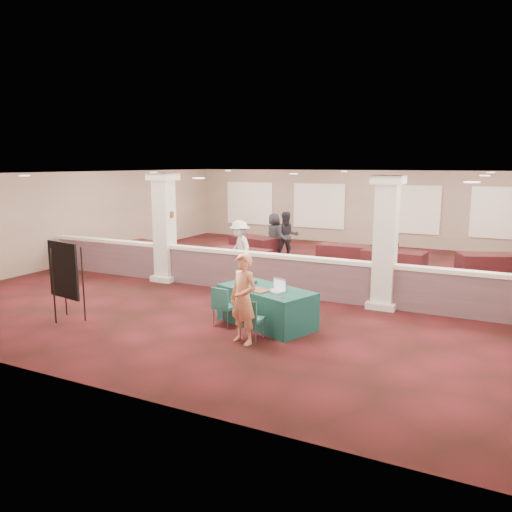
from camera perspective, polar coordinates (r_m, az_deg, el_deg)
The scene contains 33 objects.
ground at distance 14.93m, azimuth 4.17°, elevation -2.97°, with size 16.00×16.00×0.00m, color #461115.
wall_back at distance 22.21m, azimuth 12.12°, elevation 5.44°, with size 16.00×0.04×3.20m, color #816B59.
wall_front at distance 7.94m, azimuth -18.19°, elevation -3.62°, with size 16.00×0.04×3.20m, color #816B59.
wall_left at distance 19.12m, azimuth -18.59°, elevation 4.34°, with size 0.04×16.00×3.20m, color #816B59.
ceiling at distance 14.52m, azimuth 4.34°, elevation 9.41°, with size 16.00×16.00×0.02m, color silver.
partition_wall at distance 13.46m, azimuth 1.78°, elevation -1.95°, with size 15.60×0.28×1.10m.
column_left at distance 15.05m, azimuth -10.42°, elevation 3.34°, with size 0.72×0.72×3.20m.
column_right at distance 12.34m, azimuth 14.58°, elevation 1.63°, with size 0.72×0.72×3.20m.
sconce_left at distance 15.18m, azimuth -11.31°, elevation 4.75°, with size 0.12×0.12×0.18m.
sconce_right at distance 14.85m, azimuth -9.60°, elevation 4.68°, with size 0.12×0.12×0.18m.
near_table at distance 10.90m, azimuth 1.19°, elevation -5.80°, with size 2.12×1.06×0.81m, color #0F3935.
conf_chair_main at distance 9.93m, azimuth -0.70°, elevation -6.91°, with size 0.43×0.43×0.84m.
conf_chair_side at distance 10.75m, azimuth -3.80°, elevation -5.44°, with size 0.47×0.47×0.88m.
easel_board at distance 11.82m, azimuth -21.14°, elevation -1.60°, with size 1.04×0.59×1.78m.
woman at distance 9.69m, azimuth -1.45°, elevation -4.91°, with size 0.64×0.43×1.78m, color #FFB46E.
far_table_front_left at distance 17.97m, azimuth -12.44°, elevation 0.34°, with size 1.85×0.93×0.75m, color black.
far_table_front_center at distance 16.11m, azimuth -1.75°, elevation -0.54°, with size 1.90×0.95×0.77m, color black.
far_table_front_right at distance 16.35m, azimuth 15.48°, elevation -0.74°, with size 1.91×0.96×0.78m, color black.
far_table_back_left at distance 18.88m, azimuth -0.20°, elevation 1.07°, with size 1.86×0.93×0.76m, color black.
far_table_back_center at distance 17.62m, azimuth 9.95°, elevation 0.15°, with size 1.74×0.87×0.70m, color black.
far_table_back_right at distance 16.94m, azimuth 25.11°, elevation -1.04°, with size 1.84×0.92×0.74m, color black.
attendee_a at distance 18.17m, azimuth 3.58°, elevation 2.30°, with size 0.85×0.47×1.77m, color black.
attendee_b at distance 15.49m, azimuth -1.88°, elevation 0.87°, with size 1.13×0.52×1.76m, color beige.
attendee_c at distance 16.85m, azimuth 14.92°, elevation 1.14°, with size 0.98×0.47×1.67m, color black.
attendee_d at distance 18.79m, azimuth 2.07°, elevation 2.39°, with size 0.81×0.44×1.64m, color black.
laptop_base at distance 10.52m, azimuth 2.25°, elevation -4.05°, with size 0.37×0.26×0.02m, color silver.
laptop_screen at distance 10.58m, azimuth 2.74°, elevation -3.23°, with size 0.37×0.01×0.25m, color silver.
screen_glow at distance 10.58m, azimuth 2.71°, elevation -3.33°, with size 0.33×0.00×0.21m, color silver.
knitting at distance 10.56m, azimuth 0.32°, elevation -3.95°, with size 0.45×0.33×0.03m, color #AD481B.
yarn_cream at distance 11.14m, azimuth -1.41°, elevation -2.95°, with size 0.12×0.12×0.12m, color beige.
yarn_red at distance 11.37m, azimuth -1.34°, elevation -2.70°, with size 0.11×0.11×0.11m, color #5E1512.
yarn_grey at distance 11.22m, azimuth -0.10°, elevation -2.86°, with size 0.12×0.12×0.12m, color #515056.
scissors at distance 10.08m, azimuth 2.79°, elevation -4.72°, with size 0.13×0.03×0.01m, color red.
Camera 1 is at (5.47, -13.45, 3.46)m, focal length 35.00 mm.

